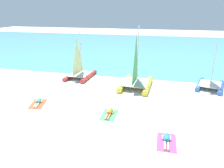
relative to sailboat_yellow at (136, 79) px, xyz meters
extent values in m
plane|color=silver|center=(-1.70, 2.49, -0.87)|extent=(120.00, 120.00, 0.00)
cube|color=#5BB2C1|center=(-1.70, 22.79, -0.85)|extent=(120.00, 40.00, 0.05)
cylinder|color=yellow|center=(-1.17, 0.20, -0.62)|extent=(0.74, 4.52, 0.51)
cylinder|color=yellow|center=(1.18, 0.08, -0.62)|extent=(0.74, 4.52, 0.51)
cube|color=silver|center=(0.00, -0.07, -0.33)|extent=(2.50, 2.99, 0.06)
cylinder|color=silver|center=(0.03, 0.57, 2.32)|extent=(0.11, 0.11, 5.35)
pyramid|color=#4CA54C|center=(-0.02, -0.49, 2.16)|extent=(0.18, 2.36, 4.50)
cylinder|color=blue|center=(6.20, 1.80, -0.67)|extent=(1.36, 3.62, 0.42)
cylinder|color=blue|center=(8.03, 1.29, -0.67)|extent=(1.36, 3.62, 0.42)
cube|color=silver|center=(7.07, 1.38, -0.43)|extent=(2.46, 2.75, 0.05)
cylinder|color=silver|center=(7.21, 1.88, 1.71)|extent=(0.09, 0.09, 4.33)
pyramid|color=white|center=(6.98, 1.05, 1.58)|extent=(0.55, 1.85, 3.64)
cylinder|color=#CC3838|center=(-7.48, 1.74, -0.65)|extent=(0.62, 3.92, 0.45)
cylinder|color=#CC3838|center=(-5.44, 1.64, -0.65)|extent=(0.62, 3.92, 0.45)
cube|color=silver|center=(-6.47, 1.51, -0.40)|extent=(2.16, 2.59, 0.06)
cylinder|color=silver|center=(-6.44, 2.06, 1.89)|extent=(0.09, 0.09, 4.65)
pyramid|color=#EAEA99|center=(-6.49, 1.14, 1.76)|extent=(0.15, 2.04, 3.90)
cube|color=#EA5933|center=(-7.25, -5.71, -0.87)|extent=(1.55, 2.12, 0.01)
cylinder|color=#3FB28C|center=(-7.30, -5.52, -0.71)|extent=(0.45, 0.68, 0.30)
sphere|color=beige|center=(-7.41, -5.12, -0.71)|extent=(0.22, 0.22, 0.22)
cylinder|color=beige|center=(-7.23, -6.17, -0.79)|extent=(0.33, 0.79, 0.14)
cylinder|color=beige|center=(-7.05, -6.12, -0.79)|extent=(0.33, 0.79, 0.14)
cylinder|color=beige|center=(-7.56, -5.42, -0.80)|extent=(0.21, 0.46, 0.10)
cylinder|color=beige|center=(-7.13, -5.31, -0.80)|extent=(0.21, 0.46, 0.10)
cube|color=#4CB266|center=(-1.12, -6.18, -0.87)|extent=(1.11, 1.91, 0.01)
cylinder|color=orange|center=(-1.13, -5.98, -0.71)|extent=(0.30, 0.62, 0.30)
sphere|color=tan|center=(-1.13, -5.57, -0.71)|extent=(0.22, 0.22, 0.22)
cylinder|color=tan|center=(-1.21, -6.63, -0.79)|extent=(0.14, 0.78, 0.14)
cylinder|color=tan|center=(-1.03, -6.63, -0.79)|extent=(0.14, 0.78, 0.14)
cylinder|color=tan|center=(-1.35, -5.83, -0.80)|extent=(0.10, 0.45, 0.10)
cylinder|color=tan|center=(-0.91, -5.82, -0.80)|extent=(0.10, 0.45, 0.10)
cube|color=#D84C99|center=(2.94, -8.65, -0.87)|extent=(1.10, 1.90, 0.01)
cylinder|color=#268CCC|center=(2.94, -8.45, -0.71)|extent=(0.30, 0.62, 0.30)
sphere|color=#D8AD84|center=(2.94, -8.04, -0.71)|extent=(0.22, 0.22, 0.22)
cylinder|color=#D8AD84|center=(2.85, -9.10, -0.79)|extent=(0.14, 0.78, 0.14)
cylinder|color=#D8AD84|center=(3.03, -9.10, -0.79)|extent=(0.14, 0.78, 0.14)
cylinder|color=#D8AD84|center=(2.72, -8.29, -0.80)|extent=(0.10, 0.45, 0.10)
cylinder|color=#D8AD84|center=(3.16, -8.29, -0.80)|extent=(0.10, 0.45, 0.10)
camera|label=1|loc=(2.26, -19.44, 6.45)|focal=33.65mm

